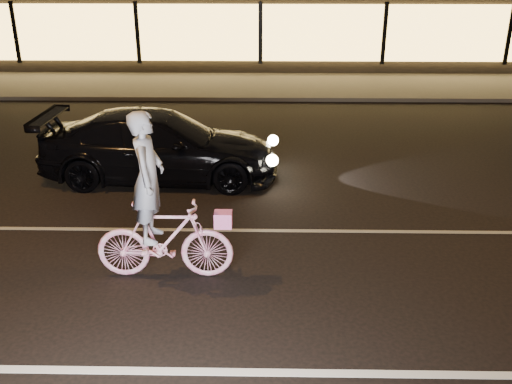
{
  "coord_description": "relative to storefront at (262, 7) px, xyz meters",
  "views": [
    {
      "loc": [
        0.24,
        -6.54,
        4.28
      ],
      "look_at": [
        0.1,
        0.6,
        1.29
      ],
      "focal_mm": 40.0,
      "sensor_mm": 36.0,
      "label": 1
    }
  ],
  "objects": [
    {
      "name": "storefront",
      "position": [
        0.0,
        0.0,
        0.0
      ],
      "size": [
        25.4,
        8.42,
        4.2
      ],
      "color": "black",
      "rests_on": "ground"
    },
    {
      "name": "lane_stripe_far",
      "position": [
        0.0,
        -16.97,
        -2.14
      ],
      "size": [
        60.0,
        0.1,
        0.01
      ],
      "primitive_type": "cube",
      "color": "gray",
      "rests_on": "ground"
    },
    {
      "name": "sidewalk",
      "position": [
        0.0,
        -5.97,
        -2.09
      ],
      "size": [
        30.0,
        4.0,
        0.12
      ],
      "primitive_type": "cube",
      "color": "#383533",
      "rests_on": "ground"
    },
    {
      "name": "lane_stripe_near",
      "position": [
        0.0,
        -20.47,
        -2.14
      ],
      "size": [
        60.0,
        0.12,
        0.01
      ],
      "primitive_type": "cube",
      "color": "silver",
      "rests_on": "ground"
    },
    {
      "name": "ground",
      "position": [
        0.0,
        -18.97,
        -2.15
      ],
      "size": [
        90.0,
        90.0,
        0.0
      ],
      "primitive_type": "plane",
      "color": "black",
      "rests_on": "ground"
    },
    {
      "name": "sedan",
      "position": [
        -1.91,
        -14.56,
        -1.46
      ],
      "size": [
        4.81,
        2.04,
        1.38
      ],
      "rotation": [
        0.0,
        0.0,
        1.55
      ],
      "color": "black",
      "rests_on": "ground"
    },
    {
      "name": "cyclist",
      "position": [
        -1.22,
        -18.44,
        -1.28
      ],
      "size": [
        1.93,
        0.67,
        2.43
      ],
      "rotation": [
        0.0,
        0.0,
        1.57
      ],
      "color": "#E33D85",
      "rests_on": "ground"
    }
  ]
}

